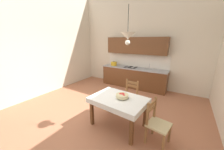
{
  "coord_description": "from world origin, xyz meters",
  "views": [
    {
      "loc": [
        1.93,
        -2.65,
        2.1
      ],
      "look_at": [
        -0.05,
        0.63,
        1.02
      ],
      "focal_mm": 20.19,
      "sensor_mm": 36.0,
      "label": 1
    }
  ],
  "objects": [
    {
      "name": "dining_chair_window_side",
      "position": [
        1.57,
        -0.28,
        0.44
      ],
      "size": [
        0.48,
        0.48,
        0.93
      ],
      "color": "#D1BC89",
      "rests_on": "ground_plane"
    },
    {
      "name": "dining_chair_kitchen_side",
      "position": [
        0.58,
        0.61,
        0.44
      ],
      "size": [
        0.45,
        0.45,
        0.93
      ],
      "color": "#D1BC89",
      "rests_on": "ground_plane"
    },
    {
      "name": "fruit_bowl",
      "position": [
        0.71,
        -0.17,
        0.81
      ],
      "size": [
        0.3,
        0.3,
        0.12
      ],
      "color": "beige",
      "rests_on": "dining_table"
    },
    {
      "name": "kitchen_cabinetry",
      "position": [
        -0.08,
        2.55,
        0.86
      ],
      "size": [
        2.9,
        0.63,
        2.2
      ],
      "color": "brown",
      "rests_on": "ground_plane"
    },
    {
      "name": "ground_plane",
      "position": [
        0.0,
        0.0,
        -0.05
      ],
      "size": [
        6.2,
        6.25,
        0.1
      ],
      "primitive_type": "cube",
      "color": "#AD6B4C"
    },
    {
      "name": "pendant_lamp",
      "position": [
        0.77,
        -0.08,
        2.17
      ],
      "size": [
        0.32,
        0.32,
        0.8
      ],
      "color": "black"
    },
    {
      "name": "wall_back",
      "position": [
        0.0,
        2.89,
        2.09
      ],
      "size": [
        6.2,
        0.12,
        4.19
      ],
      "primitive_type": "cube",
      "color": "silver",
      "rests_on": "ground_plane"
    },
    {
      "name": "wall_left",
      "position": [
        -2.86,
        0.0,
        2.09
      ],
      "size": [
        0.12,
        6.25,
        4.19
      ],
      "primitive_type": "cube",
      "color": "silver",
      "rests_on": "ground_plane"
    },
    {
      "name": "dining_table",
      "position": [
        0.64,
        -0.22,
        0.62
      ],
      "size": [
        1.37,
        1.01,
        0.75
      ],
      "color": "brown",
      "rests_on": "ground_plane"
    }
  ]
}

